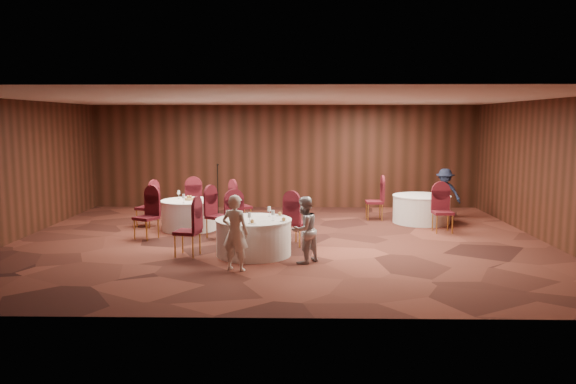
{
  "coord_description": "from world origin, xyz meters",
  "views": [
    {
      "loc": [
        0.44,
        -12.5,
        2.73
      ],
      "look_at": [
        0.2,
        0.2,
        1.1
      ],
      "focal_mm": 35.0,
      "sensor_mm": 36.0,
      "label": 1
    }
  ],
  "objects_px": {
    "table_main": "(254,237)",
    "woman_a": "(235,233)",
    "table_left": "(190,215)",
    "table_right": "(421,209)",
    "man_c": "(445,193)",
    "woman_b": "(304,230)",
    "mic_stand": "(218,200)"
  },
  "relations": [
    {
      "from": "table_right",
      "to": "man_c",
      "type": "distance_m",
      "value": 1.17
    },
    {
      "from": "table_main",
      "to": "woman_b",
      "type": "distance_m",
      "value": 1.22
    },
    {
      "from": "table_left",
      "to": "woman_b",
      "type": "xyz_separation_m",
      "value": [
        2.85,
        -3.28,
        0.27
      ]
    },
    {
      "from": "table_left",
      "to": "woman_a",
      "type": "bearing_deg",
      "value": -67.65
    },
    {
      "from": "mic_stand",
      "to": "man_c",
      "type": "relative_size",
      "value": 1.06
    },
    {
      "from": "woman_b",
      "to": "man_c",
      "type": "height_order",
      "value": "man_c"
    },
    {
      "from": "table_right",
      "to": "mic_stand",
      "type": "bearing_deg",
      "value": 167.3
    },
    {
      "from": "mic_stand",
      "to": "woman_b",
      "type": "relative_size",
      "value": 1.14
    },
    {
      "from": "woman_a",
      "to": "man_c",
      "type": "bearing_deg",
      "value": -113.73
    },
    {
      "from": "mic_stand",
      "to": "man_c",
      "type": "bearing_deg",
      "value": -4.36
    },
    {
      "from": "table_main",
      "to": "woman_b",
      "type": "xyz_separation_m",
      "value": [
        1.02,
        -0.62,
        0.27
      ]
    },
    {
      "from": "table_main",
      "to": "table_right",
      "type": "height_order",
      "value": "same"
    },
    {
      "from": "table_right",
      "to": "woman_a",
      "type": "distance_m",
      "value": 6.61
    },
    {
      "from": "table_left",
      "to": "table_right",
      "type": "xyz_separation_m",
      "value": [
        6.03,
        1.03,
        0.0
      ]
    },
    {
      "from": "table_left",
      "to": "table_right",
      "type": "distance_m",
      "value": 6.11
    },
    {
      "from": "table_main",
      "to": "woman_a",
      "type": "bearing_deg",
      "value": -101.2
    },
    {
      "from": "table_main",
      "to": "table_left",
      "type": "bearing_deg",
      "value": 124.51
    },
    {
      "from": "table_main",
      "to": "table_left",
      "type": "xyz_separation_m",
      "value": [
        -1.83,
        2.66,
        -0.0
      ]
    },
    {
      "from": "woman_b",
      "to": "mic_stand",
      "type": "bearing_deg",
      "value": -113.06
    },
    {
      "from": "man_c",
      "to": "mic_stand",
      "type": "bearing_deg",
      "value": -154.91
    },
    {
      "from": "table_main",
      "to": "man_c",
      "type": "distance_m",
      "value": 6.72
    },
    {
      "from": "woman_a",
      "to": "man_c",
      "type": "xyz_separation_m",
      "value": [
        5.25,
        5.67,
        -0.01
      ]
    },
    {
      "from": "woman_a",
      "to": "woman_b",
      "type": "bearing_deg",
      "value": -136.02
    },
    {
      "from": "table_main",
      "to": "man_c",
      "type": "height_order",
      "value": "man_c"
    },
    {
      "from": "table_right",
      "to": "mic_stand",
      "type": "xyz_separation_m",
      "value": [
        -5.64,
        1.27,
        0.04
      ]
    },
    {
      "from": "table_right",
      "to": "woman_b",
      "type": "height_order",
      "value": "woman_b"
    },
    {
      "from": "table_left",
      "to": "woman_b",
      "type": "height_order",
      "value": "woman_b"
    },
    {
      "from": "table_right",
      "to": "mic_stand",
      "type": "height_order",
      "value": "mic_stand"
    },
    {
      "from": "man_c",
      "to": "table_main",
      "type": "bearing_deg",
      "value": -108.83
    },
    {
      "from": "mic_stand",
      "to": "table_main",
      "type": "bearing_deg",
      "value": -73.81
    },
    {
      "from": "table_main",
      "to": "table_right",
      "type": "xyz_separation_m",
      "value": [
        4.2,
        3.69,
        -0.0
      ]
    },
    {
      "from": "table_main",
      "to": "woman_a",
      "type": "xyz_separation_m",
      "value": [
        -0.24,
        -1.21,
        0.33
      ]
    }
  ]
}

